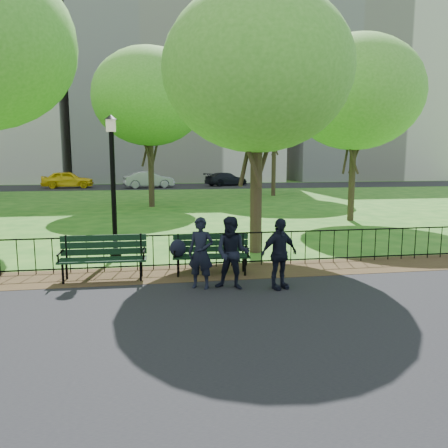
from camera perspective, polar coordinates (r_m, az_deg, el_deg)
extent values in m
plane|color=#226119|center=(9.45, 2.05, -8.57)|extent=(120.00, 120.00, 0.00)
cube|color=black|center=(6.38, 8.57, -17.34)|extent=(60.00, 9.20, 0.01)
cube|color=#352215|center=(10.86, 0.44, -6.20)|extent=(60.00, 1.60, 0.01)
cube|color=black|center=(43.97, -7.29, 4.90)|extent=(70.00, 9.00, 0.01)
cylinder|color=black|center=(11.16, -0.01, -1.25)|extent=(24.00, 0.04, 0.04)
cylinder|color=black|center=(11.32, -0.01, -5.04)|extent=(24.00, 0.04, 0.04)
cylinder|color=black|center=(11.24, -0.01, -3.41)|extent=(0.02, 0.02, 0.90)
cube|color=silver|center=(58.26, -6.08, 20.64)|extent=(24.00, 15.00, 30.00)
cube|color=beige|center=(63.96, 16.95, 16.51)|extent=(20.00, 15.00, 24.00)
cube|color=black|center=(10.49, -1.67, -4.24)|extent=(1.87, 0.66, 0.04)
cube|color=black|center=(10.68, -1.75, -2.09)|extent=(1.83, 0.21, 0.46)
cylinder|color=black|center=(10.36, -6.03, -5.76)|extent=(0.05, 0.05, 0.46)
cylinder|color=black|center=(10.43, 2.77, -5.61)|extent=(0.05, 0.05, 0.46)
cylinder|color=black|center=(10.71, -5.98, -5.27)|extent=(0.05, 0.05, 0.46)
cylinder|color=black|center=(10.79, 2.52, -5.14)|extent=(0.05, 0.05, 0.46)
cylinder|color=black|center=(10.45, -6.43, -3.32)|extent=(0.09, 0.57, 0.04)
cylinder|color=black|center=(10.53, 3.05, -3.18)|extent=(0.09, 0.57, 0.04)
ellipsoid|color=black|center=(10.33, -6.05, -3.16)|extent=(0.41, 0.30, 0.42)
cube|color=black|center=(10.36, -15.54, -4.54)|extent=(1.97, 0.58, 0.04)
cube|color=black|center=(10.56, -15.42, -2.21)|extent=(1.96, 0.09, 0.49)
cylinder|color=black|center=(10.37, -20.30, -6.14)|extent=(0.05, 0.05, 0.49)
cylinder|color=black|center=(10.15, -10.83, -6.08)|extent=(0.05, 0.05, 0.49)
cylinder|color=black|center=(10.75, -19.87, -5.62)|extent=(0.05, 0.05, 0.49)
cylinder|color=black|center=(10.53, -10.73, -5.54)|extent=(0.05, 0.05, 0.49)
cylinder|color=black|center=(10.48, -20.62, -3.54)|extent=(0.06, 0.61, 0.04)
cylinder|color=black|center=(10.23, -10.42, -3.40)|extent=(0.06, 0.61, 0.04)
cylinder|color=black|center=(12.64, -13.95, -3.99)|extent=(0.31, 0.31, 0.18)
cylinder|color=black|center=(12.39, -14.23, 3.63)|extent=(0.13, 0.13, 3.54)
cube|color=beige|center=(12.38, -14.56, 12.34)|extent=(0.24, 0.24, 0.33)
cone|color=black|center=(12.40, -14.60, 13.36)|extent=(0.35, 0.35, 0.13)
cylinder|color=#2D2116|center=(12.92, 4.20, 3.31)|extent=(0.35, 0.35, 3.21)
ellipsoid|color=#48952C|center=(13.10, 4.38, 19.33)|extent=(5.40, 5.40, 4.59)
cylinder|color=#2D2116|center=(20.40, 16.35, 5.22)|extent=(0.28, 0.28, 3.42)
ellipsoid|color=#48952C|center=(20.56, 16.83, 16.06)|extent=(5.77, 5.77, 4.90)
cylinder|color=#2D2116|center=(25.57, -9.49, 6.47)|extent=(0.34, 0.34, 3.79)
ellipsoid|color=#48952C|center=(25.78, -9.73, 16.04)|extent=(6.38, 6.38, 5.42)
cylinder|color=#2D2116|center=(32.94, 6.52, 7.95)|extent=(0.32, 0.32, 4.90)
ellipsoid|color=#48952C|center=(33.35, 6.68, 17.52)|extent=(8.26, 8.26, 7.02)
imported|color=black|center=(9.36, -3.04, -3.80)|extent=(0.66, 0.57, 1.54)
imported|color=black|center=(9.28, 1.08, -3.82)|extent=(0.85, 0.65, 1.56)
imported|color=black|center=(9.38, 7.20, -3.87)|extent=(0.96, 0.64, 1.52)
imported|color=yellow|center=(43.67, -19.73, 5.49)|extent=(4.71, 2.01, 1.59)
imported|color=#979A9E|center=(41.97, -9.83, 5.73)|extent=(4.92, 2.55, 1.55)
imported|color=black|center=(44.73, 0.31, 5.89)|extent=(4.94, 3.54, 1.33)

